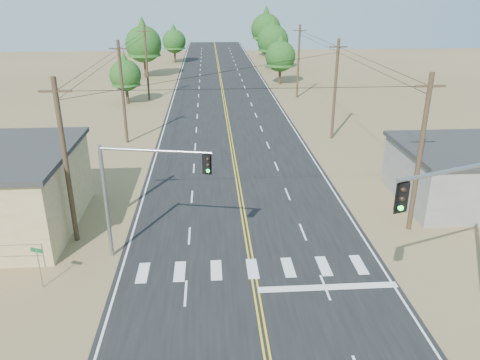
{
  "coord_description": "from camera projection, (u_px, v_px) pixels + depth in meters",
  "views": [
    {
      "loc": [
        -2.19,
        -13.97,
        14.3
      ],
      "look_at": [
        -0.38,
        12.5,
        3.5
      ],
      "focal_mm": 35.0,
      "sensor_mm": 36.0,
      "label": 1
    }
  ],
  "objects": [
    {
      "name": "tree_left_far",
      "position": [
        174.0,
        39.0,
        97.16
      ],
      "size": [
        4.82,
        4.82,
        8.04
      ],
      "color": "#3F2D1E",
      "rests_on": "ground"
    },
    {
      "name": "tree_right_far",
      "position": [
        266.0,
        26.0,
        105.29
      ],
      "size": [
        6.74,
        6.74,
        11.23
      ],
      "color": "#3F2D1E",
      "rests_on": "ground"
    },
    {
      "name": "tree_right_mid",
      "position": [
        273.0,
        37.0,
        88.19
      ],
      "size": [
        5.91,
        5.91,
        9.86
      ],
      "color": "#3F2D1E",
      "rests_on": "ground"
    },
    {
      "name": "signal_mast_right",
      "position": [
        476.0,
        214.0,
        20.07
      ],
      "size": [
        6.37,
        2.57,
        7.9
      ],
      "rotation": [
        0.0,
        0.0,
        0.35
      ],
      "color": "gray",
      "rests_on": "ground"
    },
    {
      "name": "utility_pole_right_mid",
      "position": [
        335.0,
        89.0,
        46.74
      ],
      "size": [
        1.8,
        0.3,
        10.0
      ],
      "color": "#4C3826",
      "rests_on": "ground"
    },
    {
      "name": "utility_pole_right_near",
      "position": [
        420.0,
        154.0,
        28.26
      ],
      "size": [
        1.8,
        0.3,
        10.0
      ],
      "color": "#4C3826",
      "rests_on": "ground"
    },
    {
      "name": "utility_pole_left_near",
      "position": [
        66.0,
        162.0,
        26.93
      ],
      "size": [
        1.8,
        0.3,
        10.0
      ],
      "color": "#4C3826",
      "rests_on": "ground"
    },
    {
      "name": "street_sign",
      "position": [
        38.0,
        261.0,
        23.67
      ],
      "size": [
        0.65,
        0.27,
        2.31
      ],
      "rotation": [
        0.0,
        0.0,
        -0.36
      ],
      "color": "gray",
      "rests_on": "ground"
    },
    {
      "name": "tree_left_near",
      "position": [
        125.0,
        72.0,
        61.84
      ],
      "size": [
        4.15,
        4.15,
        6.92
      ],
      "color": "#3F2D1E",
      "rests_on": "ground"
    },
    {
      "name": "tree_left_mid",
      "position": [
        143.0,
        40.0,
        80.17
      ],
      "size": [
        6.17,
        6.17,
        10.28
      ],
      "color": "#3F2D1E",
      "rests_on": "ground"
    },
    {
      "name": "utility_pole_left_far",
      "position": [
        147.0,
        63.0,
        63.9
      ],
      "size": [
        1.8,
        0.3,
        10.0
      ],
      "color": "#4C3826",
      "rests_on": "ground"
    },
    {
      "name": "utility_pole_right_far",
      "position": [
        298.0,
        61.0,
        65.22
      ],
      "size": [
        1.8,
        0.3,
        10.0
      ],
      "color": "#4C3826",
      "rests_on": "ground"
    },
    {
      "name": "utility_pole_left_mid",
      "position": [
        123.0,
        92.0,
        45.42
      ],
      "size": [
        1.8,
        0.3,
        10.0
      ],
      "color": "#4C3826",
      "rests_on": "ground"
    },
    {
      "name": "signal_mast_left",
      "position": [
        136.0,
        184.0,
        25.21
      ],
      "size": [
        6.06,
        1.53,
        6.73
      ],
      "rotation": [
        0.0,
        0.0,
        -0.2
      ],
      "color": "gray",
      "rests_on": "ground"
    },
    {
      "name": "tree_right_near",
      "position": [
        280.0,
        53.0,
        74.84
      ],
      "size": [
        4.84,
        4.84,
        8.07
      ],
      "color": "#3F2D1E",
      "rests_on": "ground"
    },
    {
      "name": "road",
      "position": [
        232.0,
        146.0,
        46.16
      ],
      "size": [
        15.0,
        200.0,
        0.02
      ],
      "primitive_type": "cube",
      "color": "black",
      "rests_on": "ground"
    }
  ]
}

